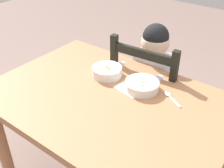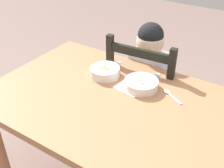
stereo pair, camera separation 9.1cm
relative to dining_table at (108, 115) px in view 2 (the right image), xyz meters
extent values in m
cube|color=#A8724B|center=(0.00, 0.00, 0.09)|extent=(1.21, 0.83, 0.04)
cylinder|color=#A8724B|center=(-0.53, 0.34, -0.27)|extent=(0.07, 0.07, 0.68)
cylinder|color=#A8724B|center=(0.53, 0.34, -0.27)|extent=(0.07, 0.07, 0.68)
cube|color=black|center=(-0.02, 0.51, -0.18)|extent=(0.45, 0.45, 0.02)
cube|color=black|center=(0.16, 0.72, -0.40)|extent=(0.04, 0.04, 0.42)
cube|color=black|center=(-0.22, 0.69, -0.40)|extent=(0.04, 0.04, 0.42)
cube|color=black|center=(0.19, 0.34, -0.40)|extent=(0.04, 0.04, 0.42)
cube|color=black|center=(-0.19, 0.31, -0.40)|extent=(0.04, 0.04, 0.42)
cube|color=black|center=(0.19, 0.34, 0.06)|extent=(0.04, 0.04, 0.46)
cube|color=black|center=(-0.19, 0.31, 0.06)|extent=(0.04, 0.04, 0.46)
cube|color=black|center=(0.00, 0.32, 0.22)|extent=(0.36, 0.05, 0.05)
cube|color=black|center=(0.00, 0.32, 0.08)|extent=(0.36, 0.05, 0.05)
cube|color=silver|center=(-0.02, 0.48, -0.01)|extent=(0.22, 0.14, 0.32)
sphere|color=beige|center=(-0.02, 0.48, 0.23)|extent=(0.17, 0.17, 0.17)
sphere|color=black|center=(-0.02, 0.48, 0.26)|extent=(0.16, 0.16, 0.16)
cylinder|color=#3F4C72|center=(-0.07, 0.36, -0.39)|extent=(0.07, 0.07, 0.44)
cylinder|color=#3F4C72|center=(0.04, 0.36, -0.39)|extent=(0.07, 0.07, 0.44)
cylinder|color=silver|center=(-0.15, 0.38, 0.07)|extent=(0.06, 0.24, 0.13)
cylinder|color=silver|center=(0.11, 0.38, 0.07)|extent=(0.06, 0.24, 0.13)
cylinder|color=white|center=(0.10, 0.16, 0.13)|extent=(0.18, 0.18, 0.05)
cylinder|color=white|center=(0.10, 0.16, 0.11)|extent=(0.08, 0.08, 0.01)
cylinder|color=green|center=(0.10, 0.16, 0.14)|extent=(0.14, 0.14, 0.03)
sphere|color=#339228|center=(0.10, 0.16, 0.15)|extent=(0.01, 0.01, 0.01)
sphere|color=green|center=(0.10, 0.16, 0.15)|extent=(0.01, 0.01, 0.01)
sphere|color=green|center=(0.13, 0.14, 0.15)|extent=(0.01, 0.01, 0.01)
sphere|color=green|center=(0.08, 0.20, 0.15)|extent=(0.01, 0.01, 0.01)
sphere|color=green|center=(0.12, 0.14, 0.15)|extent=(0.01, 0.01, 0.01)
cylinder|color=white|center=(-0.13, 0.16, 0.14)|extent=(0.17, 0.17, 0.05)
cylinder|color=white|center=(-0.13, 0.16, 0.11)|extent=(0.07, 0.07, 0.01)
cylinder|color=orange|center=(-0.13, 0.16, 0.14)|extent=(0.14, 0.14, 0.03)
cube|color=orange|center=(-0.14, 0.14, 0.16)|extent=(0.02, 0.02, 0.01)
cube|color=orange|center=(-0.14, 0.19, 0.16)|extent=(0.02, 0.02, 0.01)
cube|color=orange|center=(-0.12, 0.16, 0.16)|extent=(0.02, 0.02, 0.01)
cube|color=orange|center=(-0.11, 0.16, 0.16)|extent=(0.01, 0.01, 0.01)
cube|color=orange|center=(-0.13, 0.16, 0.16)|extent=(0.02, 0.02, 0.01)
cube|color=silver|center=(0.29, 0.17, 0.11)|extent=(0.09, 0.06, 0.00)
ellipsoid|color=silver|center=(0.23, 0.20, 0.12)|extent=(0.05, 0.05, 0.01)
cube|color=white|center=(0.05, 0.14, 0.11)|extent=(0.16, 0.15, 0.00)
camera|label=1|loc=(0.70, -0.88, 0.92)|focal=44.59mm
camera|label=2|loc=(0.63, -0.93, 0.92)|focal=44.59mm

